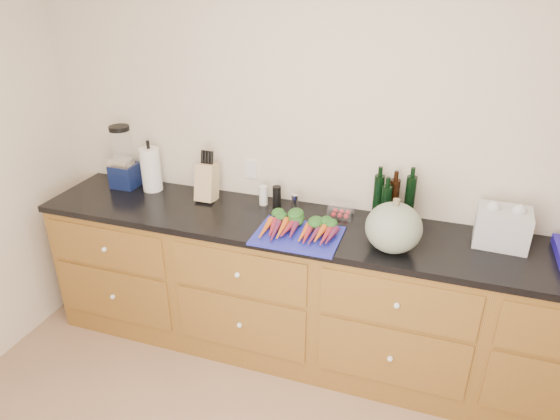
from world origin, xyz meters
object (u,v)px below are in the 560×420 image
(paper_towel, at_px, (151,169))
(cutting_board, at_px, (298,236))
(carrots, at_px, (300,228))
(blender_appliance, at_px, (123,160))
(tomato_box, at_px, (341,211))
(squash, at_px, (394,228))
(knife_block, at_px, (207,182))

(paper_towel, bearing_deg, cutting_board, -15.86)
(carrots, bearing_deg, blender_appliance, 168.25)
(carrots, xyz_separation_m, tomato_box, (0.17, 0.29, -0.00))
(squash, distance_m, knife_block, 1.25)
(squash, xyz_separation_m, paper_towel, (-1.64, 0.30, 0.01))
(paper_towel, bearing_deg, squash, -10.25)
(carrots, relative_size, paper_towel, 1.43)
(carrots, xyz_separation_m, squash, (0.52, -0.02, 0.10))
(squash, distance_m, blender_appliance, 1.87)
(paper_towel, height_order, tomato_box, paper_towel)
(cutting_board, bearing_deg, carrots, 90.00)
(squash, xyz_separation_m, knife_block, (-1.22, 0.28, -0.01))
(carrots, distance_m, paper_towel, 1.17)
(cutting_board, xyz_separation_m, blender_appliance, (-1.33, 0.32, 0.18))
(cutting_board, relative_size, tomato_box, 3.29)
(cutting_board, distance_m, knife_block, 0.77)
(cutting_board, distance_m, squash, 0.53)
(cutting_board, xyz_separation_m, squash, (0.52, 0.02, 0.13))
(carrots, distance_m, squash, 0.53)
(carrots, bearing_deg, tomato_box, 59.25)
(paper_towel, distance_m, knife_block, 0.42)
(knife_block, xyz_separation_m, tomato_box, (0.88, 0.03, -0.09))
(blender_appliance, bearing_deg, knife_block, -1.61)
(cutting_board, height_order, carrots, carrots)
(blender_appliance, height_order, knife_block, blender_appliance)
(squash, distance_m, paper_towel, 1.67)
(knife_block, bearing_deg, carrots, -20.27)
(blender_appliance, bearing_deg, squash, -9.05)
(squash, height_order, blender_appliance, blender_appliance)
(blender_appliance, distance_m, knife_block, 0.63)
(paper_towel, bearing_deg, carrots, -13.94)
(carrots, relative_size, blender_appliance, 0.98)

